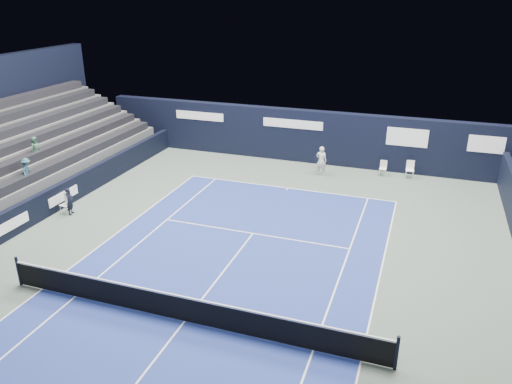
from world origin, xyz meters
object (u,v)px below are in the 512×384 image
(folding_chair_back_a, at_px, (383,165))
(tennis_player, at_px, (321,161))
(tennis_net, at_px, (184,308))
(line_judge_chair, at_px, (67,202))
(folding_chair_back_b, at_px, (410,168))

(folding_chair_back_a, bearing_deg, tennis_player, -160.87)
(tennis_net, bearing_deg, folding_chair_back_a, 74.08)
(line_judge_chair, relative_size, tennis_net, 0.07)
(line_judge_chair, bearing_deg, folding_chair_back_a, 44.47)
(folding_chair_back_b, bearing_deg, tennis_net, -115.04)
(folding_chair_back_a, relative_size, folding_chair_back_b, 0.88)
(folding_chair_back_b, relative_size, tennis_net, 0.07)
(tennis_player, bearing_deg, line_judge_chair, -138.31)
(folding_chair_back_a, height_order, tennis_player, tennis_player)
(line_judge_chair, relative_size, tennis_player, 0.58)
(folding_chair_back_a, bearing_deg, tennis_net, -105.38)
(folding_chair_back_a, height_order, line_judge_chair, line_judge_chair)
(folding_chair_back_b, xyz_separation_m, tennis_net, (-5.86, -15.62, -0.04))
(folding_chair_back_a, bearing_deg, folding_chair_back_b, 3.25)
(folding_chair_back_b, distance_m, line_judge_chair, 17.79)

